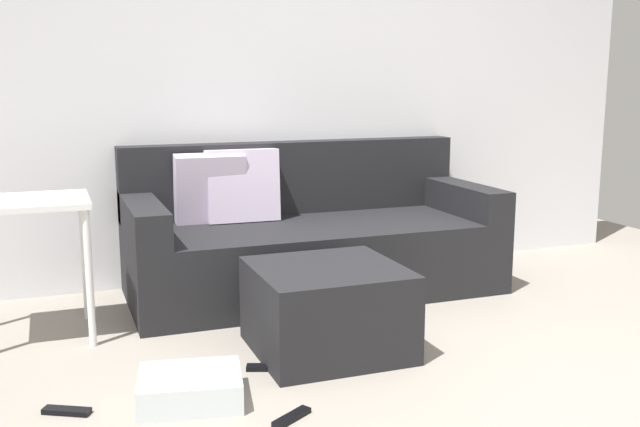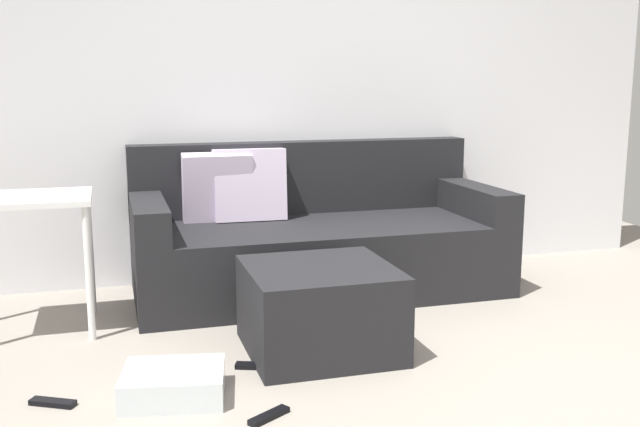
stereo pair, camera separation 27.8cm
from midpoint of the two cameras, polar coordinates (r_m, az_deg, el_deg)
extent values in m
plane|color=gray|center=(3.09, 10.84, -14.54)|extent=(6.34, 6.34, 0.00)
cube|color=silver|center=(4.87, -2.78, 10.01)|extent=(4.88, 0.10, 2.51)
cube|color=black|center=(4.47, -2.23, -3.48)|extent=(2.22, 0.94, 0.43)
cube|color=black|center=(4.75, -3.75, 2.86)|extent=(2.22, 0.16, 0.46)
cube|color=black|center=(4.20, -15.57, -0.39)|extent=(0.19, 0.94, 0.19)
cube|color=black|center=(4.81, 9.33, 1.23)|extent=(0.19, 0.94, 0.19)
cube|color=silver|center=(4.47, -10.41, 1.92)|extent=(0.42, 0.19, 0.43)
cube|color=silver|center=(4.49, -7.89, 2.19)|extent=(0.45, 0.20, 0.45)
cube|color=black|center=(3.52, -1.72, -7.50)|extent=(0.69, 0.68, 0.42)
cube|color=silver|center=(3.11, -12.74, -13.21)|extent=(0.47, 0.40, 0.12)
cube|color=white|center=(3.91, -24.08, 0.80)|extent=(0.61, 0.50, 0.03)
cylinder|color=white|center=(3.76, -19.67, -4.84)|extent=(0.04, 0.04, 0.68)
cylinder|color=white|center=(4.18, -19.79, -3.31)|extent=(0.04, 0.04, 0.68)
cube|color=black|center=(2.92, -5.06, -15.66)|extent=(0.18, 0.14, 0.02)
cube|color=black|center=(3.38, -6.64, -11.92)|extent=(0.19, 0.11, 0.02)
cube|color=black|center=(3.17, -21.70, -14.22)|extent=(0.19, 0.14, 0.02)
camera|label=1|loc=(0.14, -92.04, -0.38)|focal=40.86mm
camera|label=2|loc=(0.14, 87.96, 0.38)|focal=40.86mm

